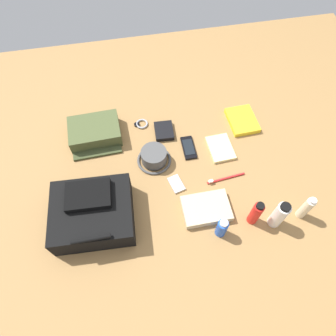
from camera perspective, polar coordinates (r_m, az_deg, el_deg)
The scene contains 16 objects.
ground_plane at distance 1.40m, azimuth 0.00°, elevation -1.08°, with size 2.64×2.02×0.02m, color olive.
backpack at distance 1.27m, azimuth -14.03°, elevation -8.19°, with size 0.34×0.29×0.15m.
toiletry_pouch at distance 1.52m, azimuth -13.61°, elevation 6.56°, with size 0.25×0.22×0.08m.
bucket_hat at distance 1.40m, azimuth -2.66°, elevation 2.07°, with size 0.16×0.16×0.07m.
lotion_bottle at distance 1.36m, azimuth 24.58°, elevation -6.86°, with size 0.04×0.04×0.15m.
toothpaste_tube at distance 1.29m, azimuth 20.23°, elevation -8.30°, with size 0.05×0.05×0.17m.
sunscreen_spray at distance 1.28m, azimuth 16.21°, elevation -8.19°, with size 0.04×0.04×0.15m.
deodorant_spray at distance 1.24m, azimuth 10.13°, elevation -11.06°, with size 0.04×0.04×0.12m.
paperback_novel at distance 1.60m, azimuth 13.81°, elevation 8.69°, with size 0.14×0.18×0.03m.
cell_phone at distance 1.46m, azimuth 3.90°, elevation 3.85°, with size 0.06×0.13×0.01m.
media_player at distance 1.36m, azimuth 1.57°, elevation -3.00°, with size 0.07×0.09×0.01m.
wristwatch at distance 1.55m, azimuth -5.07°, elevation 8.29°, with size 0.07×0.06×0.01m.
toothbrush at distance 1.39m, azimuth 10.51°, elevation -1.98°, with size 0.18×0.03×0.02m.
wallet at distance 1.51m, azimuth -0.76°, elevation 7.00°, with size 0.09×0.11×0.02m, color black.
notepad at distance 1.48m, azimuth 9.86°, elevation 3.73°, with size 0.11×0.15×0.02m, color beige.
folded_towel at distance 1.30m, azimuth 7.19°, elevation -7.61°, with size 0.20×0.14×0.04m, color #C6B289.
Camera 1 is at (0.13, 0.68, 1.21)m, focal length 32.30 mm.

